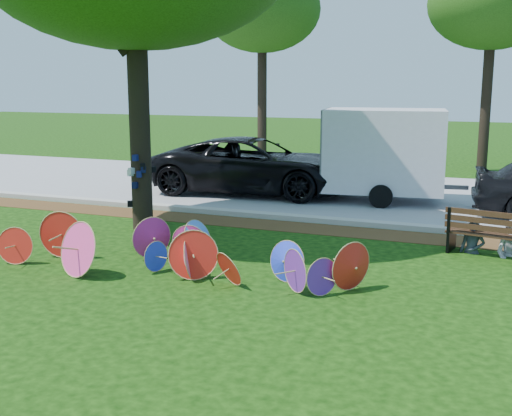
{
  "coord_description": "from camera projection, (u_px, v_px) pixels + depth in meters",
  "views": [
    {
      "loc": [
        4.67,
        -8.61,
        3.16
      ],
      "look_at": [
        0.5,
        2.0,
        0.9
      ],
      "focal_mm": 45.0,
      "sensor_mm": 36.0,
      "label": 1
    }
  ],
  "objects": [
    {
      "name": "ground",
      "position": [
        181.0,
        284.0,
        10.15
      ],
      "size": [
        90.0,
        90.0,
        0.0
      ],
      "primitive_type": "plane",
      "color": "black",
      "rests_on": "ground"
    },
    {
      "name": "mulch_strip",
      "position": [
        276.0,
        225.0,
        14.26
      ],
      "size": [
        90.0,
        1.0,
        0.01
      ],
      "primitive_type": "cube",
      "color": "#472D16",
      "rests_on": "ground"
    },
    {
      "name": "curb",
      "position": [
        286.0,
        217.0,
        14.89
      ],
      "size": [
        90.0,
        0.3,
        0.12
      ],
      "primitive_type": "cube",
      "color": "#B7B5AD",
      "rests_on": "ground"
    },
    {
      "name": "street",
      "position": [
        332.0,
        191.0,
        18.68
      ],
      "size": [
        90.0,
        8.0,
        0.01
      ],
      "primitive_type": "cube",
      "color": "gray",
      "rests_on": "ground"
    },
    {
      "name": "parasol_pile",
      "position": [
        173.0,
        250.0,
        10.72
      ],
      "size": [
        6.49,
        2.41,
        0.94
      ],
      "color": "red",
      "rests_on": "ground"
    },
    {
      "name": "black_van",
      "position": [
        254.0,
        166.0,
        18.22
      ],
      "size": [
        5.89,
        3.04,
        1.59
      ],
      "primitive_type": "imported",
      "rotation": [
        0.0,
        0.0,
        1.64
      ],
      "color": "black",
      "rests_on": "ground"
    },
    {
      "name": "cargo_trailer",
      "position": [
        384.0,
        150.0,
        16.89
      ],
      "size": [
        3.29,
        2.33,
        2.74
      ],
      "primitive_type": "cube",
      "rotation": [
        0.0,
        0.0,
        0.14
      ],
      "color": "silver",
      "rests_on": "ground"
    },
    {
      "name": "park_bench",
      "position": [
        493.0,
        233.0,
        11.74
      ],
      "size": [
        1.75,
        0.93,
        0.87
      ],
      "primitive_type": null,
      "rotation": [
        0.0,
        0.0,
        -0.19
      ],
      "color": "black",
      "rests_on": "ground"
    },
    {
      "name": "person_left",
      "position": [
        474.0,
        220.0,
        11.87
      ],
      "size": [
        0.53,
        0.41,
        1.28
      ],
      "primitive_type": "imported",
      "rotation": [
        0.0,
        0.0,
        -0.24
      ],
      "color": "#353D49",
      "rests_on": "ground"
    },
    {
      "name": "bg_trees",
      "position": [
        471.0,
        0.0,
        21.11
      ],
      "size": [
        18.79,
        6.98,
        7.4
      ],
      "color": "black",
      "rests_on": "ground"
    }
  ]
}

